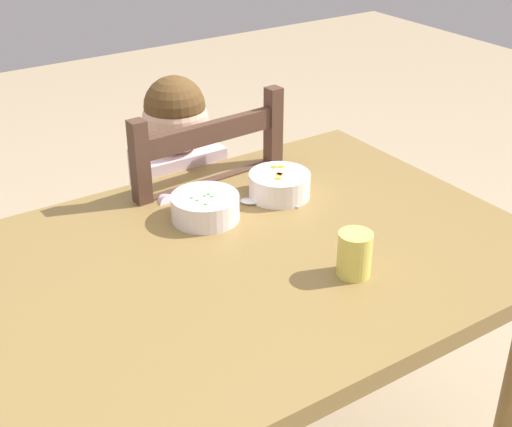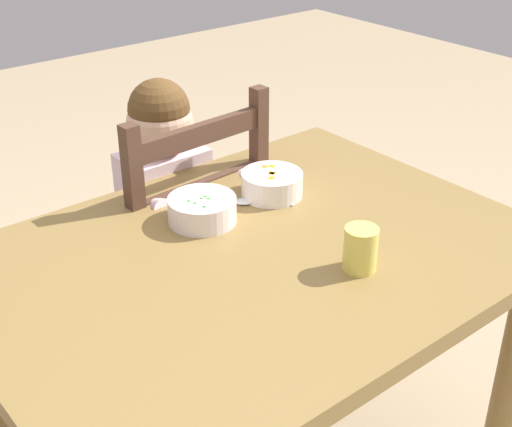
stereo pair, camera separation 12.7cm
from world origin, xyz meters
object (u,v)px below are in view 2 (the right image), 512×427
child_figure (171,202)px  bowl_of_peas (202,209)px  spoon (252,202)px  drinking_cup (360,249)px  dining_chair (174,259)px  bowl_of_carrots (272,183)px  dining_table (255,298)px

child_figure → bowl_of_peas: bearing=-108.9°
spoon → drinking_cup: bearing=-91.5°
bowl_of_peas → dining_chair: bearing=71.1°
dining_chair → bowl_of_peas: dining_chair is taller
dining_chair → bowl_of_carrots: dining_chair is taller
dining_chair → bowl_of_carrots: 0.45m
drinking_cup → bowl_of_carrots: bearing=78.2°
child_figure → drinking_cup: 0.66m
spoon → dining_chair: bearing=96.2°
child_figure → spoon: size_ratio=8.62×
dining_chair → child_figure: bearing=-110.8°
bowl_of_peas → bowl_of_carrots: size_ratio=1.05×
bowl_of_peas → drinking_cup: 0.37m
bowl_of_carrots → drinking_cup: (-0.07, -0.35, 0.01)m
dining_chair → spoon: bearing=-83.8°
dining_table → dining_chair: 0.51m
bowl_of_carrots → dining_chair: bearing=108.1°
bowl_of_peas → drinking_cup: size_ratio=1.67×
drinking_cup → bowl_of_peas: bearing=109.8°
child_figure → drinking_cup: (0.03, -0.64, 0.15)m
dining_chair → bowl_of_peas: (-0.10, -0.30, 0.32)m
child_figure → spoon: bearing=-83.1°
spoon → drinking_cup: 0.35m
child_figure → bowl_of_peas: 0.34m
dining_table → child_figure: (0.09, 0.46, 0.01)m
spoon → bowl_of_carrots: bearing=5.0°
dining_chair → drinking_cup: bearing=-87.9°
child_figure → drinking_cup: child_figure is taller
dining_table → dining_chair: (0.09, 0.47, -0.17)m
dining_table → spoon: bearing=52.6°
dining_chair → child_figure: size_ratio=0.98×
child_figure → bowl_of_peas: size_ratio=6.42×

